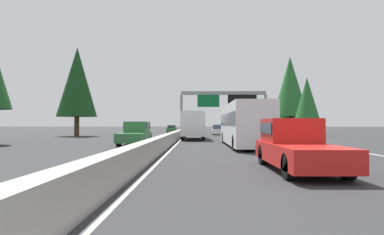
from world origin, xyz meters
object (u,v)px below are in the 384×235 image
conifer_right_distant (249,110)px  minivan_far_center (234,128)px  pickup_mid_left (197,128)px  conifer_right_mid (290,86)px  sign_gantry_overhead (225,100)px  sedan_mid_center (215,127)px  sedan_near_right (218,130)px  conifer_left_near (77,82)px  oncoming_near (172,129)px  conifer_right_far (291,97)px  sedan_distant_b (218,127)px  pickup_near_center (295,144)px  conifer_right_near (307,100)px  box_truck_distant_a (193,125)px  oncoming_far (136,133)px  bus_far_left (243,123)px

conifer_right_distant → minivan_far_center: bearing=165.3°
pickup_mid_left → conifer_right_mid: bearing=-101.2°
sign_gantry_overhead → pickup_mid_left: size_ratio=2.26×
sedan_mid_center → pickup_mid_left: 61.36m
sedan_near_right → conifer_left_near: bearing=109.2°
sedan_near_right → conifer_left_near: size_ratio=0.36×
sedan_near_right → oncoming_near: 14.23m
pickup_mid_left → conifer_right_far: bearing=-83.9°
sedan_distant_b → conifer_right_far: 44.69m
pickup_near_center → conifer_right_near: (36.69, -12.86, 4.33)m
box_truck_distant_a → oncoming_far: bearing=152.4°
bus_far_left → sedan_distant_b: bearing=-2.5°
sedan_distant_b → oncoming_far: bearing=171.6°
box_truck_distant_a → oncoming_near: 27.90m
sedan_near_right → conifer_right_mid: 19.07m
pickup_near_center → pickup_mid_left: same height
pickup_near_center → box_truck_distant_a: (23.33, 3.94, 0.70)m
oncoming_far → conifer_right_far: bearing=148.8°
oncoming_near → oncoming_far: (-36.32, 0.18, 0.23)m
sedan_mid_center → conifer_right_distant: 36.98m
conifer_right_mid → box_truck_distant_a: bearing=145.2°
sedan_mid_center → sedan_distant_b: size_ratio=1.00×
pickup_near_center → minivan_far_center: 49.15m
sedan_near_right → conifer_right_mid: conifer_right_mid is taller
bus_far_left → pickup_mid_left: bearing=4.9°
minivan_far_center → conifer_left_near: bearing=125.6°
sedan_near_right → box_truck_distant_a: 16.26m
sign_gantry_overhead → pickup_near_center: 35.91m
box_truck_distant_a → conifer_right_mid: (25.68, -17.85, 7.10)m
pickup_mid_left → box_truck_distant_a: bearing=179.2°
bus_far_left → conifer_right_near: conifer_right_near is taller
pickup_near_center → bus_far_left: bearing=0.4°
oncoming_near → conifer_left_near: conifer_left_near is taller
pickup_near_center → oncoming_far: size_ratio=1.00×
sedan_mid_center → conifer_right_near: (-76.72, -9.28, 4.56)m
conifer_right_mid → conifer_right_far: bearing=-17.9°
bus_far_left → conifer_right_mid: size_ratio=0.80×
sedan_distant_b → pickup_mid_left: pickup_mid_left is taller
sign_gantry_overhead → pickup_near_center: size_ratio=2.26×
pickup_mid_left → conifer_right_far: (2.07, -19.22, 6.20)m
sedan_mid_center → conifer_right_near: conifer_right_near is taller
sedan_distant_b → box_truck_distant_a: box_truck_distant_a is taller
sedan_near_right → oncoming_far: bearing=161.5°
pickup_near_center → oncoming_near: (50.87, 8.36, -0.23)m
sedan_near_right → oncoming_far: size_ratio=0.79×
pickup_mid_left → oncoming_far: same height
sedan_mid_center → sedan_near_right: 74.37m
oncoming_far → conifer_right_distant: 66.02m
sedan_mid_center → box_truck_distant_a: bearing=175.2°
conifer_right_mid → pickup_near_center: bearing=164.2°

